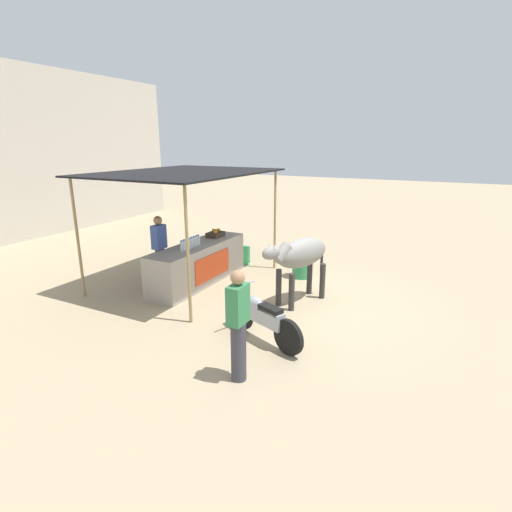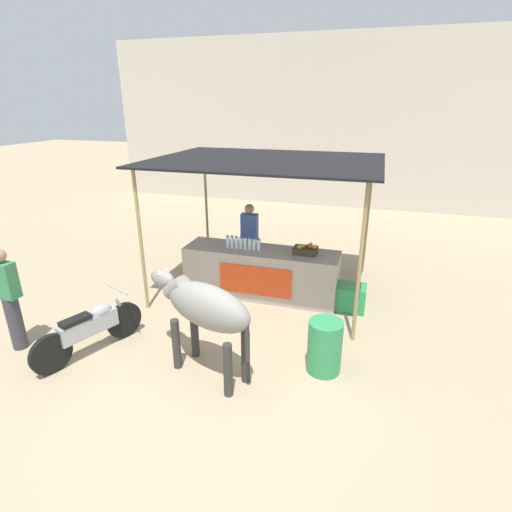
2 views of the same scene
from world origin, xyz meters
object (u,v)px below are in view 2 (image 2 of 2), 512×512
cooler_box (349,297)px  water_barrel (325,346)px  fruit_crate (306,250)px  passerby_on_street (10,299)px  stall_counter (261,273)px  motorcycle_parked (90,328)px  vendor_behind_counter (250,241)px  cow (205,308)px

cooler_box → water_barrel: size_ratio=0.76×
fruit_crate → passerby_on_street: 4.94m
stall_counter → motorcycle_parked: bearing=-125.8°
fruit_crate → motorcycle_parked: bearing=-135.7°
water_barrel → cooler_box: bearing=84.5°
stall_counter → fruit_crate: size_ratio=6.82×
vendor_behind_counter → water_barrel: 3.49m
cooler_box → passerby_on_street: size_ratio=0.36×
stall_counter → cow: size_ratio=1.64×
fruit_crate → cow: size_ratio=0.24×
fruit_crate → motorcycle_parked: 3.93m
cooler_box → cow: size_ratio=0.33×
vendor_behind_counter → cooler_box: size_ratio=2.75×
cow → motorcycle_parked: cow is taller
water_barrel → passerby_on_street: 4.75m
cooler_box → water_barrel: 1.98m
stall_counter → cooler_box: size_ratio=5.00×
cow → passerby_on_street: (-3.08, -0.29, -0.18)m
cow → motorcycle_parked: bearing=-178.0°
vendor_behind_counter → stall_counter: bearing=-57.7°
stall_counter → motorcycle_parked: size_ratio=1.76×
cooler_box → fruit_crate: bearing=170.1°
passerby_on_street → cow: bearing=5.3°
passerby_on_street → motorcycle_parked: bearing=10.4°
vendor_behind_counter → cooler_box: bearing=-21.1°
motorcycle_parked → cooler_box: bearing=35.1°
cooler_box → cow: cow is taller
water_barrel → fruit_crate: bearing=107.8°
water_barrel → stall_counter: bearing=126.7°
stall_counter → passerby_on_street: (-3.12, -2.88, 0.37)m
vendor_behind_counter → cooler_box: (2.21, -0.85, -0.61)m
water_barrel → cow: cow is taller
water_barrel → passerby_on_street: size_ratio=0.48×
stall_counter → vendor_behind_counter: 0.96m
cow → passerby_on_street: size_ratio=1.11×
stall_counter → motorcycle_parked: (-1.92, -2.66, -0.05)m
motorcycle_parked → cow: bearing=2.0°
water_barrel → cow: size_ratio=0.43×
vendor_behind_counter → cow: (0.44, -3.34, 0.18)m
stall_counter → motorcycle_parked: stall_counter is taller
vendor_behind_counter → passerby_on_street: 4.49m
cow → passerby_on_street: 3.09m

